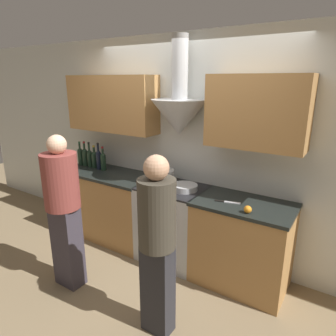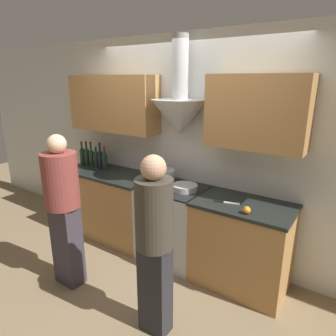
{
  "view_description": "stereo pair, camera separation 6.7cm",
  "coord_description": "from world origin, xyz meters",
  "px_view_note": "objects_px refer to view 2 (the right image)",
  "views": [
    {
      "loc": [
        1.71,
        -2.4,
        2.1
      ],
      "look_at": [
        0.0,
        0.23,
        1.17
      ],
      "focal_mm": 32.0,
      "sensor_mm": 36.0,
      "label": 1
    },
    {
      "loc": [
        1.77,
        -2.36,
        2.1
      ],
      "look_at": [
        0.0,
        0.23,
        1.17
      ],
      "focal_mm": 32.0,
      "sensor_mm": 36.0,
      "label": 2
    }
  ],
  "objects_px": {
    "wine_bottle_1": "(87,156)",
    "wine_bottle_5": "(105,160)",
    "wine_bottle_3": "(96,158)",
    "wine_bottle_2": "(91,157)",
    "mixing_bowl": "(185,187)",
    "orange_fruit": "(247,210)",
    "stove_range": "(173,223)",
    "wine_bottle_4": "(100,158)",
    "stock_pot": "(163,177)",
    "person_foreground_left": "(63,206)",
    "wine_bottle_0": "(82,155)",
    "person_foreground_right": "(154,240)"
  },
  "relations": [
    {
      "from": "stove_range",
      "to": "wine_bottle_2",
      "type": "distance_m",
      "value": 1.53
    },
    {
      "from": "wine_bottle_0",
      "to": "orange_fruit",
      "type": "distance_m",
      "value": 2.56
    },
    {
      "from": "wine_bottle_1",
      "to": "person_foreground_right",
      "type": "xyz_separation_m",
      "value": [
        2.0,
        -1.07,
        -0.18
      ]
    },
    {
      "from": "wine_bottle_2",
      "to": "mixing_bowl",
      "type": "distance_m",
      "value": 1.58
    },
    {
      "from": "wine_bottle_2",
      "to": "wine_bottle_3",
      "type": "distance_m",
      "value": 0.09
    },
    {
      "from": "wine_bottle_1",
      "to": "wine_bottle_5",
      "type": "height_order",
      "value": "wine_bottle_1"
    },
    {
      "from": "wine_bottle_1",
      "to": "wine_bottle_2",
      "type": "xyz_separation_m",
      "value": [
        0.1,
        -0.01,
        -0.0
      ]
    },
    {
      "from": "wine_bottle_1",
      "to": "wine_bottle_2",
      "type": "height_order",
      "value": "wine_bottle_2"
    },
    {
      "from": "wine_bottle_1",
      "to": "wine_bottle_3",
      "type": "relative_size",
      "value": 1.11
    },
    {
      "from": "stove_range",
      "to": "stock_pot",
      "type": "height_order",
      "value": "stock_pot"
    },
    {
      "from": "wine_bottle_1",
      "to": "person_foreground_left",
      "type": "height_order",
      "value": "person_foreground_left"
    },
    {
      "from": "wine_bottle_4",
      "to": "mixing_bowl",
      "type": "distance_m",
      "value": 1.39
    },
    {
      "from": "wine_bottle_4",
      "to": "mixing_bowl",
      "type": "height_order",
      "value": "wine_bottle_4"
    },
    {
      "from": "wine_bottle_0",
      "to": "person_foreground_left",
      "type": "relative_size",
      "value": 0.21
    },
    {
      "from": "wine_bottle_5",
      "to": "person_foreground_left",
      "type": "xyz_separation_m",
      "value": [
        0.48,
        -1.05,
        -0.17
      ]
    },
    {
      "from": "wine_bottle_4",
      "to": "wine_bottle_5",
      "type": "bearing_deg",
      "value": 0.04
    },
    {
      "from": "wine_bottle_1",
      "to": "person_foreground_left",
      "type": "relative_size",
      "value": 0.22
    },
    {
      "from": "stove_range",
      "to": "wine_bottle_2",
      "type": "relative_size",
      "value": 2.62
    },
    {
      "from": "stock_pot",
      "to": "orange_fruit",
      "type": "xyz_separation_m",
      "value": [
        1.12,
        -0.26,
        -0.05
      ]
    },
    {
      "from": "wine_bottle_1",
      "to": "mixing_bowl",
      "type": "relative_size",
      "value": 1.23
    },
    {
      "from": "wine_bottle_2",
      "to": "person_foreground_right",
      "type": "bearing_deg",
      "value": -29.2
    },
    {
      "from": "stove_range",
      "to": "orange_fruit",
      "type": "height_order",
      "value": "orange_fruit"
    },
    {
      "from": "stove_range",
      "to": "wine_bottle_2",
      "type": "height_order",
      "value": "wine_bottle_2"
    },
    {
      "from": "stock_pot",
      "to": "person_foreground_left",
      "type": "xyz_separation_m",
      "value": [
        -0.49,
        -1.04,
        -0.12
      ]
    },
    {
      "from": "wine_bottle_4",
      "to": "person_foreground_right",
      "type": "bearing_deg",
      "value": -31.55
    },
    {
      "from": "wine_bottle_4",
      "to": "stock_pot",
      "type": "height_order",
      "value": "wine_bottle_4"
    },
    {
      "from": "person_foreground_right",
      "to": "wine_bottle_4",
      "type": "bearing_deg",
      "value": 148.45
    },
    {
      "from": "person_foreground_left",
      "to": "stove_range",
      "type": "bearing_deg",
      "value": 56.67
    },
    {
      "from": "stove_range",
      "to": "orange_fruit",
      "type": "distance_m",
      "value": 1.09
    },
    {
      "from": "person_foreground_left",
      "to": "orange_fruit",
      "type": "bearing_deg",
      "value": 26.03
    },
    {
      "from": "wine_bottle_0",
      "to": "mixing_bowl",
      "type": "height_order",
      "value": "wine_bottle_0"
    },
    {
      "from": "wine_bottle_4",
      "to": "mixing_bowl",
      "type": "relative_size",
      "value": 1.29
    },
    {
      "from": "stove_range",
      "to": "wine_bottle_0",
      "type": "height_order",
      "value": "wine_bottle_0"
    },
    {
      "from": "wine_bottle_0",
      "to": "person_foreground_right",
      "type": "distance_m",
      "value": 2.34
    },
    {
      "from": "wine_bottle_1",
      "to": "orange_fruit",
      "type": "bearing_deg",
      "value": -6.54
    },
    {
      "from": "wine_bottle_2",
      "to": "mixing_bowl",
      "type": "bearing_deg",
      "value": -2.68
    },
    {
      "from": "stove_range",
      "to": "person_foreground_right",
      "type": "bearing_deg",
      "value": -64.26
    },
    {
      "from": "wine_bottle_2",
      "to": "orange_fruit",
      "type": "bearing_deg",
      "value": -6.64
    },
    {
      "from": "wine_bottle_4",
      "to": "wine_bottle_5",
      "type": "relative_size",
      "value": 1.13
    },
    {
      "from": "stock_pot",
      "to": "orange_fruit",
      "type": "relative_size",
      "value": 3.82
    },
    {
      "from": "wine_bottle_3",
      "to": "wine_bottle_2",
      "type": "bearing_deg",
      "value": -174.28
    },
    {
      "from": "mixing_bowl",
      "to": "stock_pot",
      "type": "bearing_deg",
      "value": 169.86
    },
    {
      "from": "wine_bottle_5",
      "to": "mixing_bowl",
      "type": "height_order",
      "value": "wine_bottle_5"
    },
    {
      "from": "mixing_bowl",
      "to": "orange_fruit",
      "type": "distance_m",
      "value": 0.81
    },
    {
      "from": "wine_bottle_0",
      "to": "person_foreground_left",
      "type": "bearing_deg",
      "value": -48.34
    },
    {
      "from": "orange_fruit",
      "to": "person_foreground_left",
      "type": "distance_m",
      "value": 1.79
    },
    {
      "from": "person_foreground_left",
      "to": "person_foreground_right",
      "type": "distance_m",
      "value": 1.14
    },
    {
      "from": "stove_range",
      "to": "person_foreground_left",
      "type": "height_order",
      "value": "person_foreground_left"
    },
    {
      "from": "wine_bottle_3",
      "to": "orange_fruit",
      "type": "height_order",
      "value": "wine_bottle_3"
    },
    {
      "from": "stove_range",
      "to": "wine_bottle_4",
      "type": "distance_m",
      "value": 1.36
    }
  ]
}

